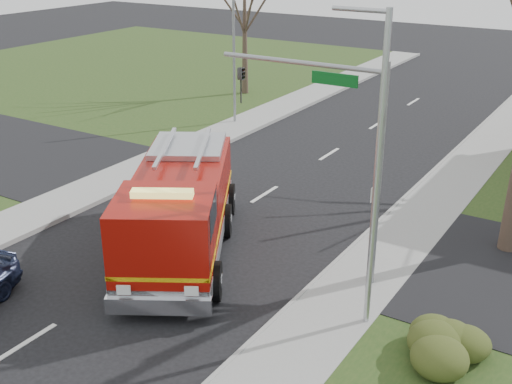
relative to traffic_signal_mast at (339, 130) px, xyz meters
The scene contains 9 objects.
ground 7.18m from the traffic_signal_mast, 163.94° to the right, with size 120.00×120.00×0.00m, color black.
sidewalk_right 4.97m from the traffic_signal_mast, 56.58° to the right, with size 2.40×80.00×0.15m, color gray.
sidewalk_left 12.41m from the traffic_signal_mast, behind, with size 2.40×80.00×0.15m, color gray.
hedge_corner 6.14m from the traffic_signal_mast, 33.41° to the right, with size 2.80×2.00×0.90m, color #2D3B15.
bare_tree_left 23.97m from the traffic_signal_mast, 129.43° to the left, with size 4.50×4.50×9.00m.
traffic_signal_mast is the anchor object (origin of this frame).
streetlight_pole 2.78m from the traffic_signal_mast, 46.02° to the right, with size 1.48×0.16×8.40m.
utility_pole_far 17.38m from the traffic_signal_mast, 133.85° to the left, with size 0.14×0.14×7.00m, color gray.
fire_engine 5.98m from the traffic_signal_mast, 163.66° to the right, with size 6.64×8.65×3.37m.
Camera 1 is at (12.53, -14.66, 9.98)m, focal length 45.00 mm.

